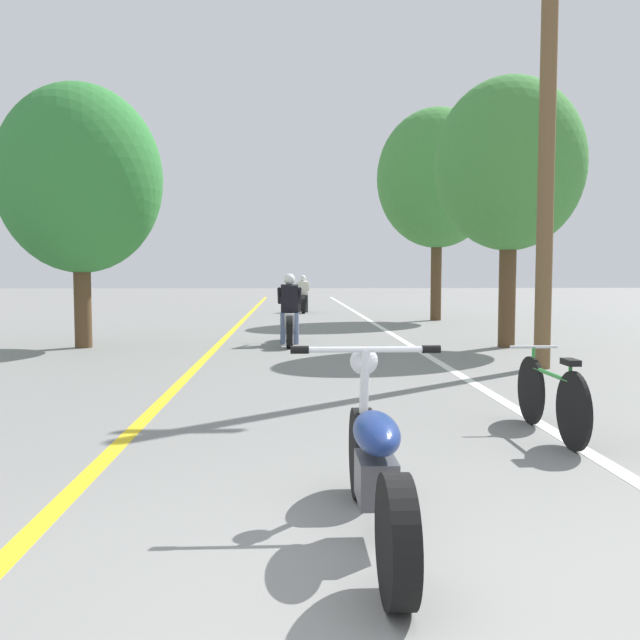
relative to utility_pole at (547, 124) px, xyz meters
The scene contains 11 objects.
ground_plane 8.84m from the utility_pole, 115.45° to the right, with size 120.00×120.00×0.00m, color slate.
lane_stripe_center 8.44m from the utility_pole, 132.62° to the left, with size 0.14×48.00×0.01m, color yellow.
lane_stripe_edge 6.81m from the utility_pole, 103.91° to the left, with size 0.14×48.00×0.01m, color white.
utility_pole is the anchor object (origin of this frame).
roadside_tree_right_near 2.90m from the utility_pole, 82.32° to the left, with size 2.83×2.55×5.10m.
roadside_tree_right_far 10.24m from the utility_pole, 86.60° to the left, with size 3.57×3.22×6.27m.
roadside_tree_left 8.33m from the utility_pole, 157.71° to the left, with size 3.07×2.76×4.95m.
motorcycle_foreground 7.83m from the utility_pole, 117.50° to the right, with size 0.90×1.98×0.99m.
motorcycle_rider_lead 6.04m from the utility_pole, 136.31° to the left, with size 0.50×2.11×1.41m.
motorcycle_rider_far 15.18m from the utility_pole, 102.82° to the left, with size 0.50×2.09×1.34m.
bicycle_parked 5.47m from the utility_pole, 109.75° to the right, with size 0.44×1.60×0.75m.
Camera 1 is at (-0.28, -2.57, 1.43)m, focal length 38.00 mm.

